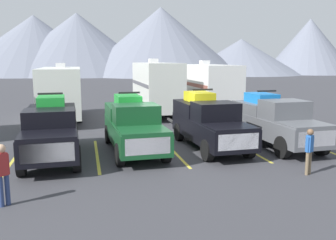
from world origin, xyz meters
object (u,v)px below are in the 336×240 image
camper_trailer_a (61,91)px  camper_trailer_c (209,86)px  pickup_truck_b (133,125)px  person_b (309,148)px  camper_trailer_b (156,86)px  person_a (3,171)px  pickup_truck_a (51,129)px  pickup_truck_d (275,120)px  pickup_truck_c (209,121)px

camper_trailer_a → camper_trailer_c: bearing=2.2°
pickup_truck_b → person_b: (5.45, -4.72, -0.23)m
camper_trailer_b → person_a: bearing=-115.3°
camper_trailer_b → camper_trailer_c: camper_trailer_b is taller
pickup_truck_a → pickup_truck_d: size_ratio=1.01×
camper_trailer_c → pickup_truck_a: bearing=-135.6°
pickup_truck_a → pickup_truck_b: bearing=8.7°
pickup_truck_d → person_a: pickup_truck_d is taller
pickup_truck_a → camper_trailer_b: camper_trailer_b is taller
pickup_truck_a → pickup_truck_b: pickup_truck_a is taller
camper_trailer_c → person_a: bearing=-126.6°
pickup_truck_b → camper_trailer_a: size_ratio=0.67×
person_b → pickup_truck_a: bearing=154.4°
pickup_truck_b → person_a: bearing=-128.1°
pickup_truck_a → camper_trailer_c: bearing=44.4°
camper_trailer_b → camper_trailer_a: bearing=-172.8°
person_a → pickup_truck_d: bearing=24.6°
pickup_truck_c → camper_trailer_a: (-6.87, 9.01, 0.78)m
pickup_truck_d → camper_trailer_a: 13.69m
pickup_truck_a → person_a: (-0.85, -4.84, -0.20)m
pickup_truck_b → pickup_truck_d: size_ratio=1.03×
pickup_truck_c → person_b: pickup_truck_c is taller
camper_trailer_c → person_a: 18.23m
person_a → pickup_truck_b: bearing=51.9°
pickup_truck_b → pickup_truck_d: (6.49, -0.47, 0.02)m
camper_trailer_a → camper_trailer_b: bearing=7.2°
pickup_truck_b → pickup_truck_c: (3.40, -0.13, 0.03)m
camper_trailer_a → person_b: camper_trailer_a is taller
pickup_truck_c → person_a: pickup_truck_c is taller
pickup_truck_b → camper_trailer_a: 9.57m
pickup_truck_c → pickup_truck_d: bearing=-6.3°
camper_trailer_b → pickup_truck_d: bearing=-70.7°
pickup_truck_a → pickup_truck_c: size_ratio=1.01×
pickup_truck_c → camper_trailer_b: 9.88m
camper_trailer_a → pickup_truck_d: bearing=-43.2°
pickup_truck_b → pickup_truck_d: 6.51m
pickup_truck_a → person_b: size_ratio=3.58×
pickup_truck_c → pickup_truck_d: (3.09, -0.34, -0.01)m
pickup_truck_a → camper_trailer_c: (9.99, 9.78, 0.85)m
pickup_truck_d → camper_trailer_b: camper_trailer_b is taller
camper_trailer_c → pickup_truck_d: bearing=-90.9°
pickup_truck_a → person_b: bearing=-25.6°
person_b → camper_trailer_a: bearing=123.2°
camper_trailer_b → camper_trailer_c: (3.72, -0.42, -0.07)m
camper_trailer_a → camper_trailer_c: camper_trailer_c is taller
pickup_truck_d → camper_trailer_c: camper_trailer_c is taller
pickup_truck_b → pickup_truck_a: bearing=-171.3°
pickup_truck_b → person_a: (-4.19, -5.36, -0.16)m
pickup_truck_a → camper_trailer_a: 9.43m
camper_trailer_a → camper_trailer_c: (10.12, 0.38, 0.08)m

